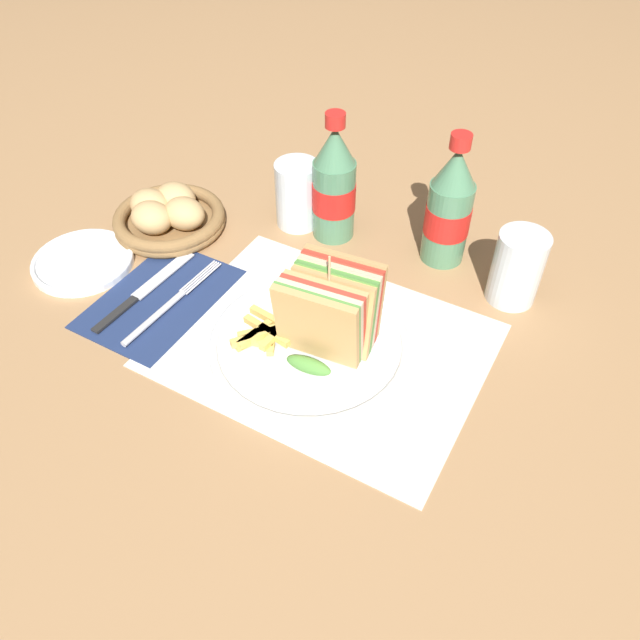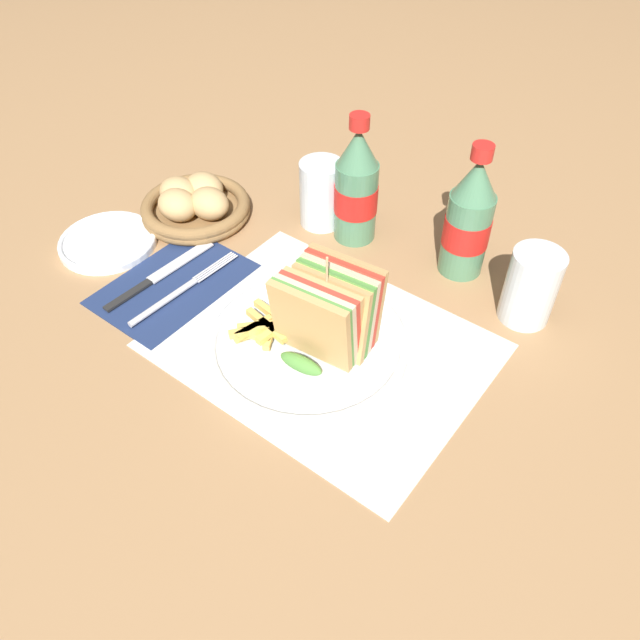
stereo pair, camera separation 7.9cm
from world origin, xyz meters
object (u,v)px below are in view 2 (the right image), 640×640
at_px(fork, 175,294).
at_px(glass_far, 321,198).
at_px(club_sandwich, 326,314).
at_px(side_saucer, 108,241).
at_px(bread_basket, 195,205).
at_px(knife, 159,275).
at_px(coke_bottle_near, 356,188).
at_px(plate_main, 311,345).
at_px(glass_near, 530,290).
at_px(coke_bottle_far, 469,220).

relative_size(fork, glass_far, 1.86).
bearing_deg(club_sandwich, side_saucer, -176.60).
distance_m(club_sandwich, bread_basket, 0.37).
bearing_deg(bread_basket, knife, -64.47).
bearing_deg(glass_far, coke_bottle_near, 1.96).
bearing_deg(club_sandwich, plate_main, -156.36).
bearing_deg(side_saucer, club_sandwich, 3.40).
bearing_deg(coke_bottle_near, club_sandwich, -63.07).
relative_size(plate_main, knife, 1.33).
distance_m(plate_main, side_saucer, 0.39).
bearing_deg(fork, glass_far, 81.68).
bearing_deg(bread_basket, fork, -53.11).
distance_m(fork, knife, 0.05).
height_order(fork, glass_far, glass_far).
relative_size(glass_near, side_saucer, 0.71).
bearing_deg(knife, glass_near, 31.06).
bearing_deg(coke_bottle_far, glass_far, -172.48).
height_order(coke_bottle_far, bread_basket, coke_bottle_far).
bearing_deg(bread_basket, glass_near, 11.64).
distance_m(knife, bread_basket, 0.16).
xyz_separation_m(club_sandwich, coke_bottle_near, (-0.12, 0.23, 0.02)).
height_order(glass_far, side_saucer, glass_far).
height_order(plate_main, glass_far, glass_far).
xyz_separation_m(coke_bottle_near, bread_basket, (-0.23, -0.12, -0.06)).
xyz_separation_m(knife, coke_bottle_near, (0.17, 0.26, 0.08)).
distance_m(fork, coke_bottle_far, 0.43).
relative_size(knife, glass_near, 1.85).
relative_size(glass_far, side_saucer, 0.71).
xyz_separation_m(plate_main, bread_basket, (-0.33, 0.12, 0.01)).
relative_size(plate_main, glass_far, 2.45).
xyz_separation_m(fork, glass_near, (0.40, 0.27, 0.04)).
height_order(coke_bottle_far, side_saucer, coke_bottle_far).
bearing_deg(coke_bottle_far, fork, -133.26).
bearing_deg(plate_main, side_saucer, -177.63).
distance_m(plate_main, coke_bottle_far, 0.29).
distance_m(coke_bottle_near, bread_basket, 0.27).
bearing_deg(fork, knife, 164.33).
relative_size(club_sandwich, glass_far, 1.33).
bearing_deg(glass_far, knife, -111.77).
distance_m(plate_main, knife, 0.27).
height_order(coke_bottle_near, bread_basket, coke_bottle_near).
bearing_deg(side_saucer, knife, -2.55).
bearing_deg(fork, side_saucer, 175.06).
xyz_separation_m(knife, glass_near, (0.46, 0.25, 0.04)).
distance_m(coke_bottle_far, glass_near, 0.13).
bearing_deg(side_saucer, glass_far, 48.13).
distance_m(coke_bottle_far, side_saucer, 0.55).
distance_m(coke_bottle_far, bread_basket, 0.44).
relative_size(knife, side_saucer, 1.31).
distance_m(glass_near, glass_far, 0.35).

